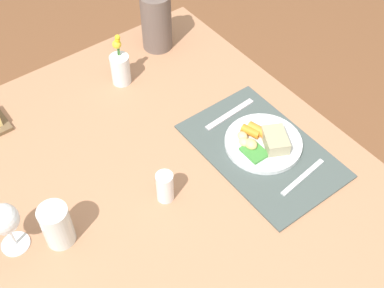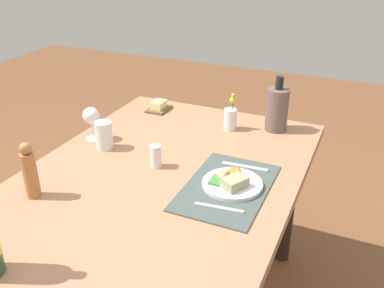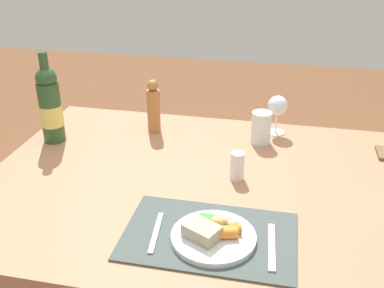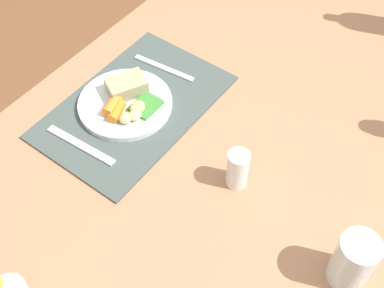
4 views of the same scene
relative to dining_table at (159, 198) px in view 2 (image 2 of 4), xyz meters
name	(u,v)px [view 2 (image 2 of 4)]	position (x,y,z in m)	size (l,w,h in m)	color
dining_table	(159,198)	(0.00, 0.00, 0.00)	(1.49, 1.03, 0.76)	#AB7655
placemat	(227,187)	(0.03, -0.27, 0.10)	(0.46, 0.29, 0.01)	#444F4D
dinner_plate	(232,182)	(0.04, -0.28, 0.12)	(0.22, 0.22, 0.05)	silver
fork	(219,208)	(-0.11, -0.29, 0.11)	(0.01, 0.17, 0.01)	silver
knife	(245,167)	(0.19, -0.29, 0.11)	(0.02, 0.19, 0.01)	silver
water_tumbler	(104,137)	(0.12, 0.32, 0.15)	(0.07, 0.07, 0.12)	silver
pepper_mill	(30,171)	(-0.30, 0.34, 0.20)	(0.05, 0.05, 0.21)	#B3713B
cooler_bottle	(277,109)	(0.61, -0.30, 0.20)	(0.10, 0.10, 0.26)	#63544D
wine_glass	(91,117)	(0.17, 0.42, 0.21)	(0.08, 0.08, 0.15)	white
butter_dish	(159,107)	(0.60, 0.31, 0.12)	(0.13, 0.10, 0.05)	brown
flower_vase	(231,118)	(0.53, -0.11, 0.16)	(0.06, 0.06, 0.18)	silver
salt_shaker	(156,156)	(0.07, 0.04, 0.15)	(0.05, 0.05, 0.09)	white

